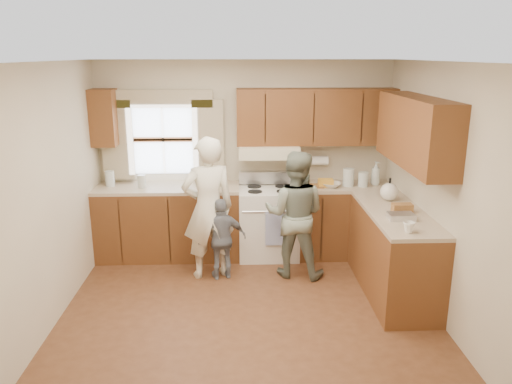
{
  "coord_description": "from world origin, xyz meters",
  "views": [
    {
      "loc": [
        -0.09,
        -4.7,
        2.57
      ],
      "look_at": [
        0.1,
        0.4,
        1.15
      ],
      "focal_mm": 35.0,
      "sensor_mm": 36.0,
      "label": 1
    }
  ],
  "objects_px": {
    "stove": "(268,221)",
    "child": "(222,239)",
    "woman_left": "(208,208)",
    "woman_right": "(295,214)"
  },
  "relations": [
    {
      "from": "stove",
      "to": "woman_left",
      "type": "distance_m",
      "value": 1.03
    },
    {
      "from": "stove",
      "to": "child",
      "type": "relative_size",
      "value": 1.1
    },
    {
      "from": "woman_left",
      "to": "woman_right",
      "type": "bearing_deg",
      "value": 162.62
    },
    {
      "from": "stove",
      "to": "woman_left",
      "type": "bearing_deg",
      "value": -140.62
    },
    {
      "from": "woman_left",
      "to": "child",
      "type": "bearing_deg",
      "value": 138.74
    },
    {
      "from": "woman_right",
      "to": "stove",
      "type": "bearing_deg",
      "value": -50.23
    },
    {
      "from": "woman_left",
      "to": "child",
      "type": "xyz_separation_m",
      "value": [
        0.16,
        -0.07,
        -0.35
      ]
    },
    {
      "from": "stove",
      "to": "child",
      "type": "bearing_deg",
      "value": -130.63
    },
    {
      "from": "child",
      "to": "woman_left",
      "type": "bearing_deg",
      "value": -39.03
    },
    {
      "from": "woman_left",
      "to": "stove",
      "type": "bearing_deg",
      "value": -157.89
    }
  ]
}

